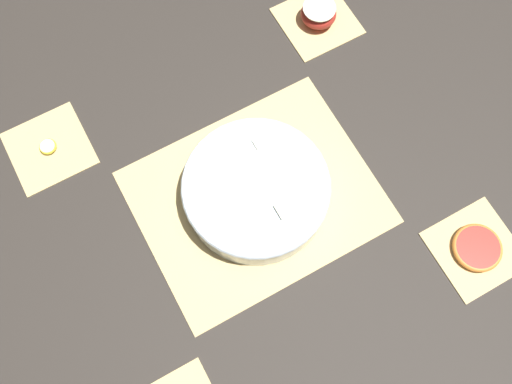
# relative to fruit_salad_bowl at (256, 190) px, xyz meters

# --- Properties ---
(ground_plane) EXTENTS (6.00, 6.00, 0.00)m
(ground_plane) POSITION_rel_fruit_salad_bowl_xyz_m (-0.00, 0.00, -0.04)
(ground_plane) COLOR #2D2823
(bamboo_mat_center) EXTENTS (0.45, 0.36, 0.01)m
(bamboo_mat_center) POSITION_rel_fruit_salad_bowl_xyz_m (-0.00, 0.00, -0.04)
(bamboo_mat_center) COLOR #D6B775
(bamboo_mat_center) RESTS_ON ground_plane
(coaster_mat_near_left) EXTENTS (0.15, 0.15, 0.01)m
(coaster_mat_near_left) POSITION_rel_fruit_salad_bowl_xyz_m (-0.31, -0.29, -0.04)
(coaster_mat_near_left) COLOR #D6B775
(coaster_mat_near_left) RESTS_ON ground_plane
(coaster_mat_near_right) EXTENTS (0.15, 0.15, 0.01)m
(coaster_mat_near_right) POSITION_rel_fruit_salad_bowl_xyz_m (0.31, -0.29, -0.04)
(coaster_mat_near_right) COLOR #D6B775
(coaster_mat_near_right) RESTS_ON ground_plane
(coaster_mat_far_left) EXTENTS (0.15, 0.15, 0.01)m
(coaster_mat_far_left) POSITION_rel_fruit_salad_bowl_xyz_m (-0.31, 0.29, -0.04)
(coaster_mat_far_left) COLOR #D6B775
(coaster_mat_far_left) RESTS_ON ground_plane
(fruit_salad_bowl) EXTENTS (0.28, 0.28, 0.07)m
(fruit_salad_bowl) POSITION_rel_fruit_salad_bowl_xyz_m (0.00, 0.00, 0.00)
(fruit_salad_bowl) COLOR silver
(fruit_salad_bowl) RESTS_ON bamboo_mat_center
(apple_half) EXTENTS (0.08, 0.08, 0.04)m
(apple_half) POSITION_rel_fruit_salad_bowl_xyz_m (-0.31, -0.29, -0.02)
(apple_half) COLOR #B72D23
(apple_half) RESTS_ON coaster_mat_near_left
(banana_coin_single) EXTENTS (0.03, 0.03, 0.01)m
(banana_coin_single) POSITION_rel_fruit_salad_bowl_xyz_m (0.31, -0.29, -0.03)
(banana_coin_single) COLOR #F7EFC6
(banana_coin_single) RESTS_ON coaster_mat_near_right
(grapefruit_slice) EXTENTS (0.09, 0.09, 0.01)m
(grapefruit_slice) POSITION_rel_fruit_salad_bowl_xyz_m (-0.31, 0.29, -0.03)
(grapefruit_slice) COLOR red
(grapefruit_slice) RESTS_ON coaster_mat_far_left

